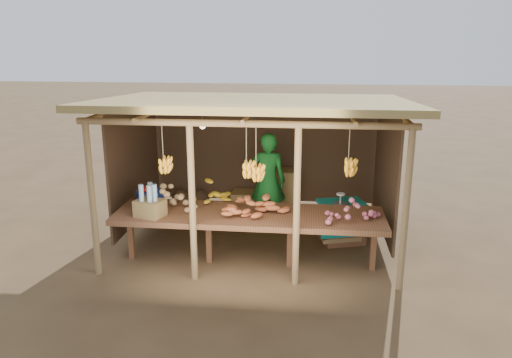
# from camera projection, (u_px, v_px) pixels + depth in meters

# --- Properties ---
(ground) EXTENTS (60.00, 60.00, 0.00)m
(ground) POSITION_uv_depth(u_px,v_px,m) (256.00, 239.00, 8.36)
(ground) COLOR brown
(ground) RESTS_ON ground
(stall_structure) EXTENTS (4.70, 3.50, 2.43)m
(stall_structure) POSITION_uv_depth(u_px,v_px,m) (257.00, 127.00, 7.79)
(stall_structure) COLOR #92744B
(stall_structure) RESTS_ON ground
(counter) EXTENTS (3.90, 1.05, 0.80)m
(counter) POSITION_uv_depth(u_px,v_px,m) (249.00, 217.00, 7.25)
(counter) COLOR brown
(counter) RESTS_ON ground
(potato_heap) EXTENTS (0.99, 0.72, 0.36)m
(potato_heap) POSITION_uv_depth(u_px,v_px,m) (166.00, 197.00, 7.39)
(potato_heap) COLOR tan
(potato_heap) RESTS_ON counter
(sweet_potato_heap) EXTENTS (1.01, 0.70, 0.36)m
(sweet_potato_heap) POSITION_uv_depth(u_px,v_px,m) (255.00, 202.00, 7.14)
(sweet_potato_heap) COLOR #C56032
(sweet_potato_heap) RESTS_ON counter
(onion_heap) EXTENTS (0.84, 0.58, 0.36)m
(onion_heap) POSITION_uv_depth(u_px,v_px,m) (353.00, 209.00, 6.86)
(onion_heap) COLOR #C25E70
(onion_heap) RESTS_ON counter
(banana_pile) EXTENTS (0.69, 0.55, 0.35)m
(banana_pile) POSITION_uv_depth(u_px,v_px,m) (209.00, 191.00, 7.69)
(banana_pile) COLOR yellow
(banana_pile) RESTS_ON counter
(tomato_basin) EXTENTS (0.43, 0.43, 0.22)m
(tomato_basin) POSITION_uv_depth(u_px,v_px,m) (150.00, 195.00, 7.79)
(tomato_basin) COLOR navy
(tomato_basin) RESTS_ON counter
(bottle_box) EXTENTS (0.46, 0.41, 0.48)m
(bottle_box) POSITION_uv_depth(u_px,v_px,m) (150.00, 204.00, 7.06)
(bottle_box) COLOR olive
(bottle_box) RESTS_ON counter
(vendor) EXTENTS (0.65, 0.46, 1.72)m
(vendor) POSITION_uv_depth(u_px,v_px,m) (268.00, 182.00, 8.62)
(vendor) COLOR #176B24
(vendor) RESTS_ON ground
(tarp_crate) EXTENTS (0.87, 0.80, 0.86)m
(tarp_crate) POSITION_uv_depth(u_px,v_px,m) (342.00, 221.00, 8.20)
(tarp_crate) COLOR brown
(tarp_crate) RESTS_ON ground
(carton_stack) EXTENTS (1.22, 0.50, 0.90)m
(carton_stack) POSITION_uv_depth(u_px,v_px,m) (269.00, 196.00, 9.33)
(carton_stack) COLOR olive
(carton_stack) RESTS_ON ground
(burlap_sacks) EXTENTS (0.77, 0.40, 0.54)m
(burlap_sacks) POSITION_uv_depth(u_px,v_px,m) (190.00, 201.00, 9.58)
(burlap_sacks) COLOR #493321
(burlap_sacks) RESTS_ON ground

